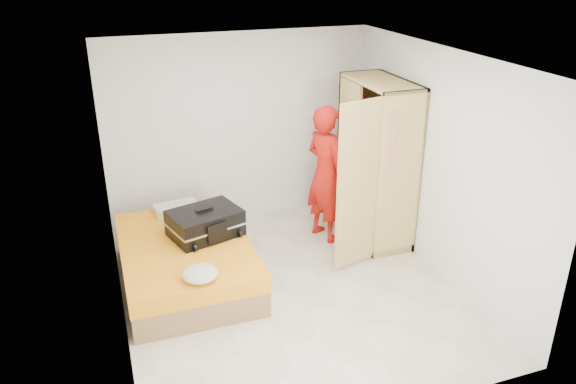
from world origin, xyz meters
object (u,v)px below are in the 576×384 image
object	(u,v)px
wardrobe	(375,167)
suitcase	(205,223)
bed	(186,261)
person	(326,174)
round_cushion	(200,274)

from	to	relation	value
wardrobe	suitcase	distance (m)	2.27
bed	suitcase	bearing A→B (deg)	20.68
person	round_cushion	bearing A→B (deg)	105.99
person	round_cushion	distance (m)	2.34
wardrobe	bed	bearing A→B (deg)	-174.14
person	suitcase	bearing A→B (deg)	84.67
bed	person	bearing A→B (deg)	14.17
suitcase	round_cushion	size ratio (longest dim) A/B	2.58
person	suitcase	distance (m)	1.72
bed	wardrobe	bearing A→B (deg)	5.86
bed	person	xyz separation A→B (m)	(1.93, 0.49, 0.65)
round_cushion	bed	bearing A→B (deg)	91.06
wardrobe	suitcase	xyz separation A→B (m)	(-2.24, -0.16, -0.35)
wardrobe	suitcase	size ratio (longest dim) A/B	2.29
wardrobe	person	size ratio (longest dim) A/B	1.17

